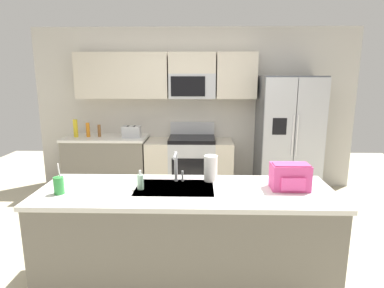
{
  "coord_description": "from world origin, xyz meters",
  "views": [
    {
      "loc": [
        0.09,
        -3.17,
        1.87
      ],
      "look_at": [
        -0.01,
        0.6,
        1.05
      ],
      "focal_mm": 30.08,
      "sensor_mm": 36.0,
      "label": 1
    }
  ],
  "objects_px": {
    "pepper_mill": "(99,131)",
    "sink_faucet": "(176,165)",
    "toaster": "(131,132)",
    "bottle_yellow": "(76,128)",
    "drink_cup_green": "(59,185)",
    "backpack": "(290,176)",
    "refrigerator": "(288,137)",
    "soap_dispenser": "(140,182)",
    "bottle_orange": "(88,130)",
    "range_oven": "(190,165)",
    "paper_towel_roll": "(211,168)"
  },
  "relations": [
    {
      "from": "pepper_mill",
      "to": "sink_faucet",
      "type": "relative_size",
      "value": 0.68
    },
    {
      "from": "pepper_mill",
      "to": "toaster",
      "type": "bearing_deg",
      "value": -5.45
    },
    {
      "from": "bottle_yellow",
      "to": "sink_faucet",
      "type": "height_order",
      "value": "sink_faucet"
    },
    {
      "from": "bottle_yellow",
      "to": "drink_cup_green",
      "type": "distance_m",
      "value": 2.57
    },
    {
      "from": "pepper_mill",
      "to": "backpack",
      "type": "relative_size",
      "value": 0.6
    },
    {
      "from": "refrigerator",
      "to": "soap_dispenser",
      "type": "relative_size",
      "value": 10.88
    },
    {
      "from": "bottle_yellow",
      "to": "sink_faucet",
      "type": "relative_size",
      "value": 0.99
    },
    {
      "from": "bottle_orange",
      "to": "drink_cup_green",
      "type": "relative_size",
      "value": 0.85
    },
    {
      "from": "refrigerator",
      "to": "soap_dispenser",
      "type": "height_order",
      "value": "refrigerator"
    },
    {
      "from": "soap_dispenser",
      "to": "range_oven",
      "type": "bearing_deg",
      "value": 81.65
    },
    {
      "from": "bottle_yellow",
      "to": "backpack",
      "type": "xyz_separation_m",
      "value": [
        2.73,
        -2.29,
        -0.02
      ]
    },
    {
      "from": "soap_dispenser",
      "to": "backpack",
      "type": "distance_m",
      "value": 1.29
    },
    {
      "from": "pepper_mill",
      "to": "paper_towel_roll",
      "type": "bearing_deg",
      "value": -51.22
    },
    {
      "from": "bottle_yellow",
      "to": "paper_towel_roll",
      "type": "height_order",
      "value": "bottle_yellow"
    },
    {
      "from": "toaster",
      "to": "soap_dispenser",
      "type": "xyz_separation_m",
      "value": [
        0.56,
        -2.31,
        -0.02
      ]
    },
    {
      "from": "bottle_orange",
      "to": "drink_cup_green",
      "type": "xyz_separation_m",
      "value": [
        0.61,
        -2.47,
        -0.04
      ]
    },
    {
      "from": "pepper_mill",
      "to": "backpack",
      "type": "height_order",
      "value": "backpack"
    },
    {
      "from": "bottle_orange",
      "to": "sink_faucet",
      "type": "bearing_deg",
      "value": -54.1
    },
    {
      "from": "range_oven",
      "to": "bottle_yellow",
      "type": "distance_m",
      "value": 1.89
    },
    {
      "from": "refrigerator",
      "to": "bottle_orange",
      "type": "relative_size",
      "value": 8.28
    },
    {
      "from": "soap_dispenser",
      "to": "backpack",
      "type": "relative_size",
      "value": 0.53
    },
    {
      "from": "range_oven",
      "to": "drink_cup_green",
      "type": "height_order",
      "value": "drink_cup_green"
    },
    {
      "from": "refrigerator",
      "to": "bottle_orange",
      "type": "height_order",
      "value": "refrigerator"
    },
    {
      "from": "range_oven",
      "to": "paper_towel_roll",
      "type": "xyz_separation_m",
      "value": [
        0.27,
        -2.12,
        0.58
      ]
    },
    {
      "from": "backpack",
      "to": "range_oven",
      "type": "bearing_deg",
      "value": 112.02
    },
    {
      "from": "backpack",
      "to": "soap_dispenser",
      "type": "bearing_deg",
      "value": -178.44
    },
    {
      "from": "toaster",
      "to": "drink_cup_green",
      "type": "distance_m",
      "value": 2.43
    },
    {
      "from": "bottle_orange",
      "to": "soap_dispenser",
      "type": "xyz_separation_m",
      "value": [
        1.26,
        -2.34,
        -0.04
      ]
    },
    {
      "from": "toaster",
      "to": "backpack",
      "type": "relative_size",
      "value": 0.88
    },
    {
      "from": "bottle_orange",
      "to": "soap_dispenser",
      "type": "height_order",
      "value": "bottle_orange"
    },
    {
      "from": "paper_towel_roll",
      "to": "toaster",
      "type": "bearing_deg",
      "value": 119.63
    },
    {
      "from": "bottle_orange",
      "to": "sink_faucet",
      "type": "relative_size",
      "value": 0.79
    },
    {
      "from": "drink_cup_green",
      "to": "backpack",
      "type": "distance_m",
      "value": 1.95
    },
    {
      "from": "range_oven",
      "to": "backpack",
      "type": "xyz_separation_m",
      "value": [
        0.94,
        -2.32,
        0.57
      ]
    },
    {
      "from": "refrigerator",
      "to": "bottle_orange",
      "type": "distance_m",
      "value": 3.13
    },
    {
      "from": "bottle_yellow",
      "to": "drink_cup_green",
      "type": "bearing_deg",
      "value": -72.02
    },
    {
      "from": "refrigerator",
      "to": "backpack",
      "type": "height_order",
      "value": "refrigerator"
    },
    {
      "from": "drink_cup_green",
      "to": "bottle_yellow",
      "type": "bearing_deg",
      "value": 107.98
    },
    {
      "from": "bottle_orange",
      "to": "drink_cup_green",
      "type": "bearing_deg",
      "value": -76.2
    },
    {
      "from": "pepper_mill",
      "to": "soap_dispenser",
      "type": "bearing_deg",
      "value": -65.25
    },
    {
      "from": "toaster",
      "to": "range_oven",
      "type": "bearing_deg",
      "value": 3.31
    },
    {
      "from": "refrigerator",
      "to": "sink_faucet",
      "type": "distance_m",
      "value": 2.62
    },
    {
      "from": "range_oven",
      "to": "paper_towel_roll",
      "type": "height_order",
      "value": "paper_towel_roll"
    },
    {
      "from": "sink_faucet",
      "to": "soap_dispenser",
      "type": "relative_size",
      "value": 1.66
    },
    {
      "from": "bottle_orange",
      "to": "backpack",
      "type": "xyz_separation_m",
      "value": [
        2.55,
        -2.31,
        0.01
      ]
    },
    {
      "from": "range_oven",
      "to": "toaster",
      "type": "xyz_separation_m",
      "value": [
        -0.91,
        -0.05,
        0.55
      ]
    },
    {
      "from": "bottle_yellow",
      "to": "drink_cup_green",
      "type": "xyz_separation_m",
      "value": [
        0.79,
        -2.45,
        -0.07
      ]
    },
    {
      "from": "bottle_orange",
      "to": "paper_towel_roll",
      "type": "relative_size",
      "value": 0.93
    },
    {
      "from": "refrigerator",
      "to": "bottle_yellow",
      "type": "bearing_deg",
      "value": 179.39
    },
    {
      "from": "paper_towel_roll",
      "to": "backpack",
      "type": "distance_m",
      "value": 0.71
    }
  ]
}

